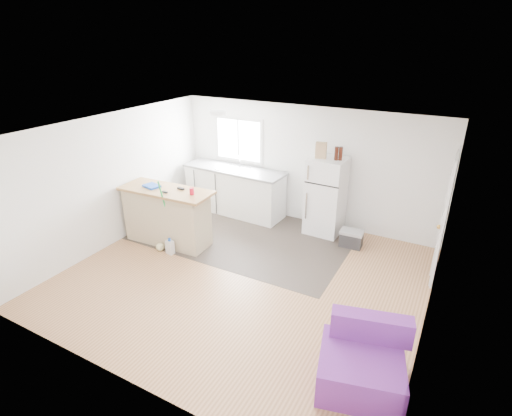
{
  "coord_description": "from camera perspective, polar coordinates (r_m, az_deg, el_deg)",
  "views": [
    {
      "loc": [
        2.81,
        -4.78,
        3.66
      ],
      "look_at": [
        -0.16,
        0.7,
        0.92
      ],
      "focal_mm": 28.0,
      "sensor_mm": 36.0,
      "label": 1
    }
  ],
  "objects": [
    {
      "name": "room",
      "position": [
        6.07,
        -1.84,
        -0.22
      ],
      "size": [
        5.51,
        5.01,
        2.41
      ],
      "color": "#986440",
      "rests_on": "ground"
    },
    {
      "name": "vinyl_zone",
      "position": [
        7.89,
        -1.72,
        -3.92
      ],
      "size": [
        4.05,
        2.5,
        0.0
      ],
      "primitive_type": "cube",
      "color": "#312925",
      "rests_on": "floor"
    },
    {
      "name": "window",
      "position": [
        8.74,
        -2.48,
        9.71
      ],
      "size": [
        1.18,
        0.06,
        0.98
      ],
      "color": "white",
      "rests_on": "back_wall"
    },
    {
      "name": "interior_door",
      "position": [
        6.86,
        25.37,
        -1.37
      ],
      "size": [
        0.11,
        0.92,
        2.1
      ],
      "color": "white",
      "rests_on": "right_wall"
    },
    {
      "name": "ceiling_fixture",
      "position": [
        7.32,
        -5.46,
        13.38
      ],
      "size": [
        0.3,
        0.3,
        0.07
      ],
      "primitive_type": "cylinder",
      "color": "white",
      "rests_on": "ceiling"
    },
    {
      "name": "kitchen_cabinets",
      "position": [
        8.74,
        -3.07,
        2.57
      ],
      "size": [
        2.3,
        0.81,
        1.31
      ],
      "rotation": [
        0.0,
        0.0,
        -0.05
      ],
      "color": "white",
      "rests_on": "floor"
    },
    {
      "name": "peninsula",
      "position": [
        7.61,
        -12.56,
        -1.07
      ],
      "size": [
        1.77,
        0.75,
        1.07
      ],
      "rotation": [
        0.0,
        0.0,
        0.05
      ],
      "color": "#C6B68F",
      "rests_on": "floor"
    },
    {
      "name": "refrigerator",
      "position": [
        7.85,
        9.95,
        1.68
      ],
      "size": [
        0.7,
        0.66,
        1.53
      ],
      "rotation": [
        0.0,
        0.0,
        -0.03
      ],
      "color": "white",
      "rests_on": "floor"
    },
    {
      "name": "cooler",
      "position": [
        7.64,
        13.46,
        -4.23
      ],
      "size": [
        0.43,
        0.31,
        0.32
      ],
      "rotation": [
        0.0,
        0.0,
        0.05
      ],
      "color": "#29292B",
      "rests_on": "floor"
    },
    {
      "name": "purple_seat",
      "position": [
        4.93,
        14.9,
        -20.68
      ],
      "size": [
        1.09,
        1.06,
        0.75
      ],
      "rotation": [
        0.0,
        0.0,
        0.24
      ],
      "color": "purple",
      "rests_on": "floor"
    },
    {
      "name": "cleaner_jug",
      "position": [
        7.37,
        -12.18,
        -5.46
      ],
      "size": [
        0.15,
        0.12,
        0.31
      ],
      "rotation": [
        0.0,
        0.0,
        -0.14
      ],
      "color": "white",
      "rests_on": "floor"
    },
    {
      "name": "mop",
      "position": [
        7.47,
        -13.3,
        -4.31
      ],
      "size": [
        0.24,
        0.39,
        1.39
      ],
      "rotation": [
        0.0,
        0.0,
        0.1
      ],
      "color": "green",
      "rests_on": "floor"
    },
    {
      "name": "red_cup",
      "position": [
        7.05,
        -9.16,
        2.38
      ],
      "size": [
        0.08,
        0.08,
        0.12
      ],
      "primitive_type": "cylinder",
      "rotation": [
        0.0,
        0.0,
        -0.04
      ],
      "color": "red",
      "rests_on": "peninsula"
    },
    {
      "name": "blue_tray",
      "position": [
        7.57,
        -14.68,
        3.06
      ],
      "size": [
        0.34,
        0.29,
        0.04
      ],
      "primitive_type": "cube",
      "rotation": [
        0.0,
        0.0,
        -0.24
      ],
      "color": "blue",
      "rests_on": "peninsula"
    },
    {
      "name": "tool_a",
      "position": [
        7.33,
        -10.7,
        2.75
      ],
      "size": [
        0.15,
        0.07,
        0.03
      ],
      "primitive_type": "cube",
      "rotation": [
        0.0,
        0.0,
        -0.12
      ],
      "color": "black",
      "rests_on": "peninsula"
    },
    {
      "name": "tool_b",
      "position": [
        7.23,
        -12.89,
        2.23
      ],
      "size": [
        0.1,
        0.04,
        0.03
      ],
      "primitive_type": "cube",
      "rotation": [
        0.0,
        0.0,
        -0.04
      ],
      "color": "black",
      "rests_on": "peninsula"
    },
    {
      "name": "cardboard_box",
      "position": [
        7.53,
        9.27,
        8.13
      ],
      "size": [
        0.21,
        0.13,
        0.3
      ],
      "primitive_type": "cube",
      "rotation": [
        0.0,
        0.0,
        0.17
      ],
      "color": "tan",
      "rests_on": "refrigerator"
    },
    {
      "name": "bottle_left",
      "position": [
        7.47,
        11.42,
        7.64
      ],
      "size": [
        0.08,
        0.08,
        0.25
      ],
      "primitive_type": "cylinder",
      "rotation": [
        0.0,
        0.0,
        0.19
      ],
      "color": "#351209",
      "rests_on": "refrigerator"
    },
    {
      "name": "bottle_right",
      "position": [
        7.48,
        11.99,
        7.62
      ],
      "size": [
        0.09,
        0.09,
        0.25
      ],
      "primitive_type": "cylinder",
      "rotation": [
        0.0,
        0.0,
        0.37
      ],
      "color": "#351209",
      "rests_on": "refrigerator"
    }
  ]
}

